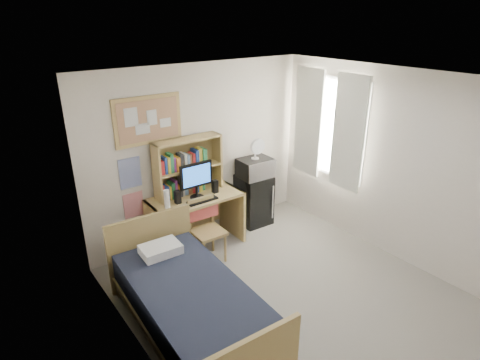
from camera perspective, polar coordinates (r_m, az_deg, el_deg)
floor at (r=5.12m, az=7.90°, el=-16.56°), size 3.60×4.20×0.02m
ceiling at (r=4.03m, az=9.92°, el=13.61°), size 3.60×4.20×0.02m
wall_back at (r=5.95m, az=-5.68°, el=3.81°), size 3.60×0.04×2.60m
wall_left at (r=3.51m, az=-12.81°, el=-10.97°), size 0.04×4.20×2.60m
wall_right at (r=5.76m, az=21.53°, el=1.65°), size 0.04×4.20×2.60m
window_unit at (r=6.30m, az=12.50°, el=7.30°), size 0.10×1.40×1.70m
curtain_left at (r=6.03m, az=15.17°, el=6.38°), size 0.04×0.55×1.70m
curtain_right at (r=6.53m, az=9.68°, el=8.07°), size 0.04×0.55×1.70m
bulletin_board at (r=5.42m, az=-12.95°, el=8.30°), size 0.94×0.03×0.64m
poster_wave at (r=5.51m, az=-15.38°, el=0.95°), size 0.30×0.01×0.42m
poster_japan at (r=5.69m, az=-14.90°, el=-3.45°), size 0.28×0.01×0.36m
desk at (r=5.88m, az=-6.24°, el=-5.93°), size 1.32×0.67×0.82m
desk_chair at (r=5.54m, az=-4.54°, el=-7.31°), size 0.47×0.47×0.90m
mini_fridge at (r=6.52m, az=1.97°, el=-2.78°), size 0.51×0.51×0.82m
bed at (r=4.53m, az=-6.92°, el=-17.67°), size 1.16×2.15×0.58m
hutch at (r=5.66m, az=-7.36°, el=1.95°), size 0.99×0.26×0.81m
monitor at (r=5.54m, az=-6.22°, el=-0.09°), size 0.49×0.04×0.52m
keyboard at (r=5.53m, az=-5.38°, el=-2.91°), size 0.44×0.14×0.02m
speaker_left at (r=5.48m, az=-8.85°, el=-2.42°), size 0.08×0.08×0.18m
speaker_right at (r=5.75m, az=-3.58°, el=-0.92°), size 0.08×0.08×0.19m
water_bottle at (r=5.36m, az=-10.37°, el=-2.69°), size 0.08×0.08×0.25m
hoodie at (r=5.57m, az=-5.65°, el=-4.24°), size 0.49×0.17×0.23m
microwave at (r=6.29m, az=2.14°, el=1.76°), size 0.53×0.41×0.30m
desk_fan at (r=6.19m, az=2.18°, el=4.34°), size 0.25×0.25×0.30m
pillow at (r=4.89m, az=-11.23°, el=-9.64°), size 0.47×0.34×0.11m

